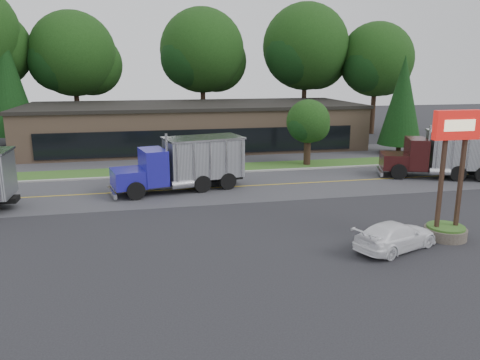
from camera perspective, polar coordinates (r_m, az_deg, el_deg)
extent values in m
plane|color=#2C2C31|center=(22.33, -3.09, -6.82)|extent=(140.00, 140.00, 0.00)
cube|color=#4B4B50|center=(30.86, -5.68, -1.09)|extent=(60.00, 8.00, 0.02)
cube|color=gold|center=(30.86, -5.68, -1.09)|extent=(60.00, 0.12, 0.01)
cube|color=#9E9E99|center=(34.92, -6.45, 0.61)|extent=(60.00, 0.30, 0.12)
cube|color=#335A1E|center=(36.67, -6.73, 1.23)|extent=(60.00, 3.40, 0.03)
cube|color=#4B4B50|center=(41.56, -7.37, 2.67)|extent=(60.00, 7.00, 0.02)
cube|color=#8F7057|center=(47.34, -5.62, 6.49)|extent=(32.00, 12.00, 4.00)
cylinder|color=#6B6054|center=(23.96, 23.74, -5.93)|extent=(1.90, 1.90, 0.50)
cylinder|color=#335A1E|center=(23.87, 23.81, -5.25)|extent=(1.70, 1.70, 0.10)
cube|color=#332116|center=(23.04, 23.28, -0.53)|extent=(0.16, 0.16, 5.00)
cube|color=#332116|center=(23.63, 25.27, -0.40)|extent=(0.16, 0.16, 5.00)
cube|color=red|center=(22.88, 24.94, 6.11)|extent=(2.20, 0.35, 1.30)
cube|color=beige|center=(22.73, 25.22, 6.04)|extent=(1.50, 0.04, 0.50)
cube|color=beige|center=(23.04, 24.66, 6.18)|extent=(1.50, 0.04, 0.50)
cylinder|color=#382619|center=(55.38, -19.13, 7.33)|extent=(0.56, 0.56, 4.96)
sphere|color=black|center=(55.15, -19.69, 14.29)|extent=(9.07, 9.07, 9.07)
sphere|color=black|center=(56.07, -17.68, 13.25)|extent=(6.80, 6.80, 6.80)
sphere|color=black|center=(54.49, -21.24, 13.29)|extent=(6.24, 6.24, 6.24)
cylinder|color=#382619|center=(55.41, -4.50, 8.16)|extent=(0.56, 0.56, 5.20)
sphere|color=black|center=(55.20, -4.64, 15.47)|extent=(9.51, 9.51, 9.51)
sphere|color=black|center=(56.60, -2.93, 14.25)|extent=(7.13, 7.13, 7.13)
sphere|color=black|center=(54.12, -6.11, 14.54)|extent=(6.54, 6.54, 6.54)
cylinder|color=#382619|center=(57.24, 7.76, 8.38)|extent=(0.56, 0.56, 5.46)
sphere|color=black|center=(57.06, 8.00, 15.80)|extent=(9.98, 9.98, 9.98)
sphere|color=black|center=(58.84, 9.31, 14.47)|extent=(7.48, 7.48, 7.48)
sphere|color=black|center=(55.64, 6.74, 14.93)|extent=(6.86, 6.86, 6.86)
cylinder|color=#382619|center=(58.65, 15.86, 7.73)|extent=(0.56, 0.56, 4.68)
sphere|color=black|center=(58.40, 16.27, 13.93)|extent=(8.56, 8.56, 8.56)
sphere|color=black|center=(60.10, 17.10, 12.83)|extent=(6.42, 6.42, 6.42)
sphere|color=black|center=(57.07, 15.39, 13.20)|extent=(5.88, 5.88, 5.88)
cylinder|color=#382619|center=(52.81, -25.95, 4.28)|extent=(0.44, 0.44, 1.00)
cone|color=black|center=(52.32, -26.65, 10.87)|extent=(5.28, 5.28, 10.80)
cylinder|color=#382619|center=(45.68, 18.75, 3.68)|extent=(0.44, 0.44, 1.00)
cone|color=black|center=(45.19, 19.18, 9.16)|extent=(3.91, 3.91, 8.00)
cylinder|color=#382619|center=(38.65, 8.18, 3.27)|extent=(0.56, 0.56, 1.92)
sphere|color=black|center=(38.28, 8.31, 7.10)|extent=(3.51, 3.51, 3.51)
sphere|color=black|center=(38.96, 8.98, 6.54)|extent=(2.63, 2.63, 2.63)
sphere|color=black|center=(37.82, 7.68, 6.54)|extent=(2.41, 2.41, 2.41)
cube|color=black|center=(30.60, -6.91, -0.15)|extent=(8.12, 2.73, 0.28)
cube|color=#201C9D|center=(29.64, -13.42, 0.22)|extent=(2.39, 2.67, 1.10)
cube|color=#201C9D|center=(29.84, -10.51, 1.63)|extent=(1.90, 2.65, 2.20)
cube|color=black|center=(29.63, -11.70, 2.28)|extent=(0.51, 2.06, 0.90)
cube|color=silver|center=(30.74, -4.48, 2.73)|extent=(5.26, 3.49, 2.50)
cube|color=silver|center=(30.52, -4.53, 5.13)|extent=(5.44, 3.67, 0.12)
cylinder|color=black|center=(30.90, -13.47, -0.30)|extent=(1.15, 0.58, 1.10)
cylinder|color=black|center=(28.71, -12.57, -1.30)|extent=(1.15, 0.58, 1.10)
cylinder|color=black|center=(32.21, -4.55, 0.60)|extent=(1.15, 0.58, 1.10)
cylinder|color=black|center=(30.11, -3.05, -0.29)|extent=(1.15, 0.58, 1.10)
cube|color=black|center=(36.85, 23.30, 1.17)|extent=(7.50, 3.58, 0.28)
cube|color=black|center=(36.02, 18.28, 2.23)|extent=(2.51, 2.79, 1.10)
cube|color=black|center=(36.21, 20.68, 3.06)|extent=(2.08, 2.71, 2.20)
cube|color=black|center=(36.02, 19.83, 3.73)|extent=(0.78, 1.99, 0.90)
cube|color=silver|center=(36.97, 25.49, 3.28)|extent=(5.14, 3.92, 2.50)
cube|color=silver|center=(36.79, 25.70, 5.27)|extent=(5.34, 4.12, 0.12)
cylinder|color=black|center=(37.26, 18.18, 1.73)|extent=(1.15, 0.71, 1.10)
cylinder|color=black|center=(35.05, 18.79, 0.97)|extent=(1.15, 0.71, 1.10)
cylinder|color=black|center=(38.40, 25.26, 1.44)|extent=(1.15, 0.71, 1.10)
cylinder|color=black|center=(36.25, 26.28, 0.68)|extent=(1.15, 0.71, 1.10)
imported|color=white|center=(21.67, 18.45, -6.47)|extent=(4.52, 3.13, 1.22)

